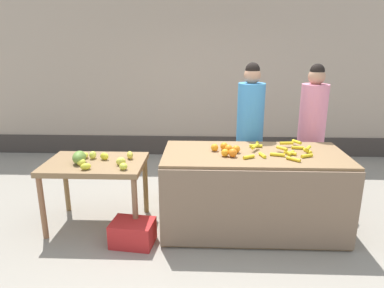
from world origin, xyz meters
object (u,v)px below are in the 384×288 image
(produce_crate, at_px, (133,233))
(vendor_woman_blue_shirt, at_px, (250,134))
(vendor_woman_pink_shirt, at_px, (311,134))
(produce_sack, at_px, (173,181))

(produce_crate, bearing_deg, vendor_woman_blue_shirt, 40.05)
(vendor_woman_pink_shirt, bearing_deg, produce_sack, -179.54)
(vendor_woman_pink_shirt, height_order, produce_crate, vendor_woman_pink_shirt)
(vendor_woman_pink_shirt, distance_m, produce_crate, 2.57)
(vendor_woman_blue_shirt, bearing_deg, produce_sack, 176.69)
(vendor_woman_blue_shirt, xyz_separation_m, produce_crate, (-1.33, -1.12, -0.80))
(produce_crate, xyz_separation_m, produce_sack, (0.32, 1.17, 0.11))
(vendor_woman_blue_shirt, distance_m, produce_sack, 1.22)
(produce_crate, distance_m, produce_sack, 1.22)
(vendor_woman_pink_shirt, relative_size, produce_sack, 3.76)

